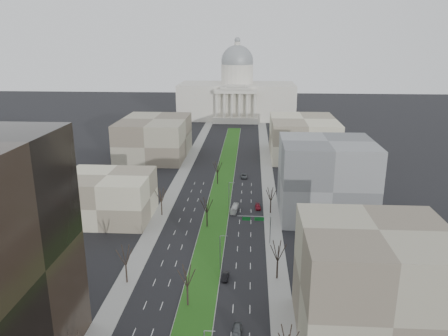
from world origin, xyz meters
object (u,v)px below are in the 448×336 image
at_px(car_black, 225,277).
at_px(car_grey_far, 244,176).
at_px(box_van, 235,209).
at_px(car_red, 258,207).
at_px(car_grey_near, 237,330).

xyz_separation_m(car_black, car_grey_far, (2.79, 77.71, 0.06)).
bearing_deg(box_van, car_red, 28.24).
relative_size(car_grey_near, car_black, 1.08).
height_order(car_grey_far, box_van, box_van).
bearing_deg(car_red, car_black, -103.77).
relative_size(car_grey_near, car_grey_far, 0.84).
xyz_separation_m(car_red, car_grey_far, (-5.25, 33.12, 0.08)).
xyz_separation_m(car_black, car_red, (8.05, 44.59, -0.03)).
height_order(car_black, car_red, car_black).
height_order(car_grey_near, box_van, box_van).
xyz_separation_m(car_grey_near, car_grey_far, (-0.63, 97.11, -0.02)).
xyz_separation_m(car_black, box_van, (0.46, 41.57, 0.36)).
height_order(car_grey_near, car_grey_far, car_grey_near).
bearing_deg(car_black, box_van, 92.92).
bearing_deg(car_black, car_grey_near, -76.45).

